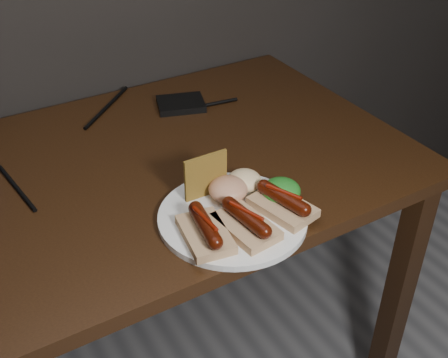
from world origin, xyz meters
name	(u,v)px	position (x,y,z in m)	size (l,w,h in m)	color
desk	(78,222)	(0.00, 1.38, 0.66)	(1.40, 0.70, 0.75)	#311B0C
hard_drive	(181,104)	(0.33, 1.57, 0.76)	(0.11, 0.09, 0.02)	black
desk_cables	(30,155)	(-0.04, 1.53, 0.75)	(1.01, 0.40, 0.01)	black
plate	(233,217)	(0.21, 1.14, 0.76)	(0.26, 0.26, 0.01)	white
bread_sausage_left	(205,230)	(0.14, 1.10, 0.78)	(0.09, 0.12, 0.04)	#DAAE80
bread_sausage_center	(246,222)	(0.21, 1.09, 0.78)	(0.08, 0.12, 0.04)	#DAAE80
bread_sausage_right	(283,203)	(0.30, 1.10, 0.78)	(0.09, 0.13, 0.04)	#DAAE80
crispbread	(206,176)	(0.20, 1.21, 0.80)	(0.09, 0.01, 0.09)	#AC862F
salad_greens	(281,191)	(0.31, 1.13, 0.78)	(0.07, 0.07, 0.04)	#125C1A
salsa_mound	(228,189)	(0.23, 1.18, 0.78)	(0.07, 0.07, 0.04)	#9D190F
coleslaw_mound	(244,180)	(0.27, 1.19, 0.78)	(0.06, 0.06, 0.04)	white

